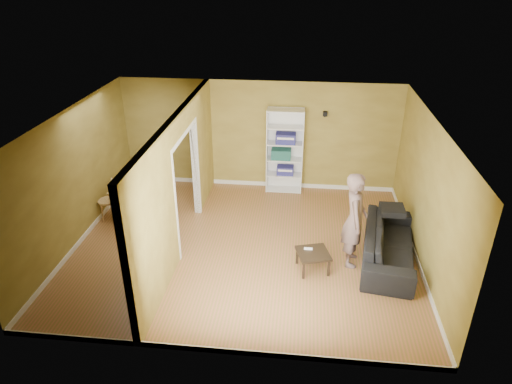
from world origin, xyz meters
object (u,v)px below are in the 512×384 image
Objects in this scene: person at (355,212)px; chair_near at (132,214)px; bookshelf at (285,150)px; sofa at (390,239)px; dining_table at (141,192)px; coffee_table at (313,255)px; chair_far at (155,185)px; chair_left at (107,200)px.

chair_near is at bearing 86.16° from person.
person is at bearing -64.35° from bookshelf.
sofa is at bearing 16.55° from chair_near.
coffee_table is at bearing -22.07° from dining_table.
chair_far is (-2.86, -1.07, -0.54)m from bookshelf.
sofa is 0.94m from person.
person reaches higher than chair_near.
chair_near is at bearing 167.36° from coffee_table.
coffee_table is 0.63× the size of chair_left.
bookshelf is at bearing 91.50° from chair_left.
chair_left is (-5.77, 0.93, -0.00)m from sofa.
sofa is at bearing -74.41° from person.
dining_table is 1.22× the size of chair_far.
bookshelf reaches higher than chair_left.
dining_table is 0.69m from chair_near.
dining_table is 1.31× the size of chair_left.
person reaches higher than coffee_table.
bookshelf is (-2.08, 2.73, 0.57)m from sofa.
sofa reaches higher than coffee_table.
person is at bearing 13.85° from chair_near.
bookshelf is 2.33× the size of chair_left.
chair_far is (0.09, 0.67, -0.17)m from dining_table.
chair_near is at bearing 94.97° from sofa.
chair_far is at bearing 106.94° from chair_left.
bookshelf is 2.17× the size of chair_far.
sofa is 5.01m from chair_near.
chair_near reaches higher than sofa.
bookshelf is at bearing 102.14° from coffee_table.
sofa is at bearing 140.06° from chair_far.
sofa is 5.84m from chair_left.
sofa is 4.19× the size of coffee_table.
sofa is 1.09× the size of person.
chair_far is at bearing 148.89° from coffee_table.
chair_left is (-0.74, -0.07, -0.20)m from dining_table.
chair_near is (0.77, -0.60, 0.04)m from chair_left.
person is 1.04× the size of bookshelf.
coffee_table is at bearing 127.57° from chair_far.
dining_table is (-2.95, -1.74, -0.38)m from bookshelf.
person is 1.07m from coffee_table.
bookshelf is 3.44m from dining_table.
sofa is at bearing 18.98° from coffee_table.
chair_near is at bearing -140.48° from bookshelf.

